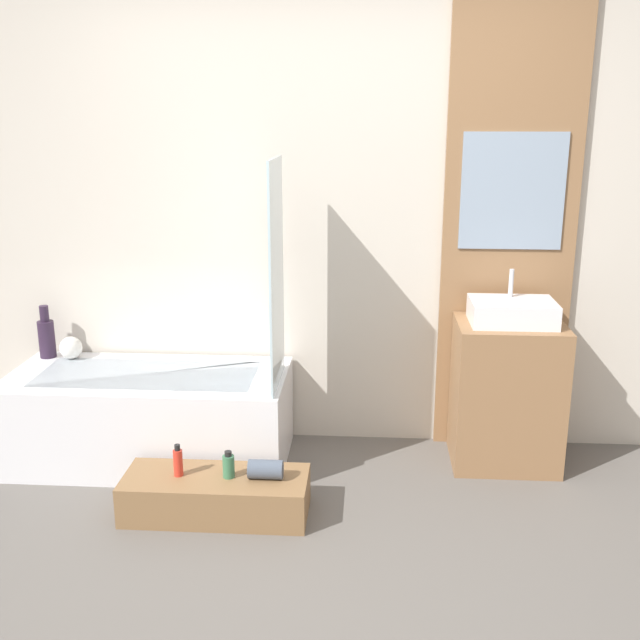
% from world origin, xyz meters
% --- Properties ---
extents(ground_plane, '(12.00, 12.00, 0.00)m').
position_xyz_m(ground_plane, '(0.00, 0.00, 0.00)').
color(ground_plane, '#605B56').
extents(wall_tiled_back, '(4.20, 0.06, 2.60)m').
position_xyz_m(wall_tiled_back, '(0.00, 1.58, 1.30)').
color(wall_tiled_back, beige).
rests_on(wall_tiled_back, ground_plane).
extents(wall_wood_accent, '(0.70, 0.04, 2.60)m').
position_xyz_m(wall_wood_accent, '(0.99, 1.53, 1.31)').
color(wall_wood_accent, '#8E6642').
rests_on(wall_wood_accent, ground_plane).
extents(bathtub, '(1.48, 0.68, 0.49)m').
position_xyz_m(bathtub, '(-0.91, 1.19, 0.25)').
color(bathtub, white).
rests_on(bathtub, ground_plane).
extents(glass_shower_screen, '(0.01, 0.49, 1.13)m').
position_xyz_m(glass_shower_screen, '(-0.20, 1.12, 1.06)').
color(glass_shower_screen, silver).
rests_on(glass_shower_screen, bathtub).
extents(wooden_step_bench, '(0.87, 0.34, 0.19)m').
position_xyz_m(wooden_step_bench, '(-0.44, 0.64, 0.10)').
color(wooden_step_bench, olive).
rests_on(wooden_step_bench, ground_plane).
extents(vanity_cabinet, '(0.55, 0.44, 0.78)m').
position_xyz_m(vanity_cabinet, '(0.99, 1.29, 0.39)').
color(vanity_cabinet, '#8E6642').
rests_on(vanity_cabinet, ground_plane).
extents(sink, '(0.43, 0.30, 0.27)m').
position_xyz_m(sink, '(0.99, 1.29, 0.84)').
color(sink, white).
rests_on(sink, vanity_cabinet).
extents(vase_tall_dark, '(0.09, 0.09, 0.30)m').
position_xyz_m(vase_tall_dark, '(-1.56, 1.43, 0.61)').
color(vase_tall_dark, '#2D1E33').
rests_on(vase_tall_dark, bathtub).
extents(vase_round_light, '(0.13, 0.13, 0.13)m').
position_xyz_m(vase_round_light, '(-1.41, 1.42, 0.55)').
color(vase_round_light, silver).
rests_on(vase_round_light, bathtub).
extents(bottle_soap_primary, '(0.04, 0.04, 0.16)m').
position_xyz_m(bottle_soap_primary, '(-0.62, 0.64, 0.26)').
color(bottle_soap_primary, red).
rests_on(bottle_soap_primary, wooden_step_bench).
extents(bottle_soap_secondary, '(0.06, 0.06, 0.13)m').
position_xyz_m(bottle_soap_secondary, '(-0.38, 0.64, 0.25)').
color(bottle_soap_secondary, '#38704C').
rests_on(bottle_soap_secondary, wooden_step_bench).
extents(towel_roll, '(0.16, 0.09, 0.09)m').
position_xyz_m(towel_roll, '(-0.21, 0.64, 0.24)').
color(towel_roll, '#4C5666').
rests_on(towel_roll, wooden_step_bench).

